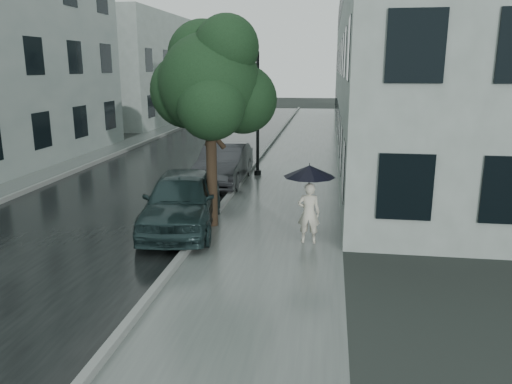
% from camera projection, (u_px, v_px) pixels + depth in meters
% --- Properties ---
extents(ground, '(120.00, 120.00, 0.00)m').
position_uv_depth(ground, '(248.00, 272.00, 10.47)').
color(ground, black).
rests_on(ground, ground).
extents(sidewalk, '(3.50, 60.00, 0.01)m').
position_uv_depth(sidewalk, '(297.00, 164.00, 21.94)').
color(sidewalk, slate).
rests_on(sidewalk, ground).
extents(kerb_near, '(0.15, 60.00, 0.15)m').
position_uv_depth(kerb_near, '(256.00, 162.00, 22.18)').
color(kerb_near, slate).
rests_on(kerb_near, ground).
extents(asphalt_road, '(6.85, 60.00, 0.00)m').
position_uv_depth(asphalt_road, '(181.00, 161.00, 22.70)').
color(asphalt_road, black).
rests_on(asphalt_road, ground).
extents(kerb_far, '(0.15, 60.00, 0.15)m').
position_uv_depth(kerb_far, '(108.00, 158.00, 23.18)').
color(kerb_far, slate).
rests_on(kerb_far, ground).
extents(sidewalk_far, '(1.70, 60.00, 0.01)m').
position_uv_depth(sidewalk_far, '(89.00, 159.00, 23.33)').
color(sidewalk_far, '#4C5451').
rests_on(sidewalk_far, ground).
extents(building_near, '(7.02, 36.00, 9.00)m').
position_uv_depth(building_near, '(404.00, 61.00, 27.29)').
color(building_near, '#94A19D').
rests_on(building_near, ground).
extents(building_far_b, '(7.02, 18.00, 8.00)m').
position_uv_depth(building_far_b, '(140.00, 69.00, 40.22)').
color(building_far_b, '#94A19D').
rests_on(building_far_b, ground).
extents(pedestrian, '(0.55, 0.36, 1.49)m').
position_uv_depth(pedestrian, '(309.00, 213.00, 12.04)').
color(pedestrian, beige).
rests_on(pedestrian, sidewalk).
extents(umbrella, '(1.52, 1.52, 1.04)m').
position_uv_depth(umbrella, '(309.00, 171.00, 11.81)').
color(umbrella, black).
rests_on(umbrella, ground).
extents(street_tree, '(3.37, 3.06, 5.45)m').
position_uv_depth(street_tree, '(211.00, 82.00, 12.72)').
color(street_tree, '#332619').
rests_on(street_tree, ground).
extents(lamp_post, '(0.82, 0.48, 4.84)m').
position_uv_depth(lamp_post, '(254.00, 104.00, 19.10)').
color(lamp_post, black).
rests_on(lamp_post, ground).
extents(car_near, '(2.40, 4.70, 1.53)m').
position_uv_depth(car_near, '(182.00, 200.00, 13.15)').
color(car_near, '#1B2E2F').
rests_on(car_near, ground).
extents(car_far, '(1.50, 4.29, 1.41)m').
position_uv_depth(car_far, '(224.00, 164.00, 18.32)').
color(car_far, '#242629').
rests_on(car_far, ground).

